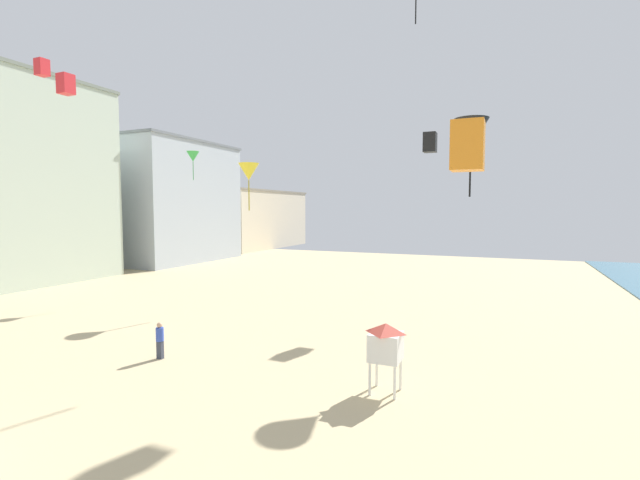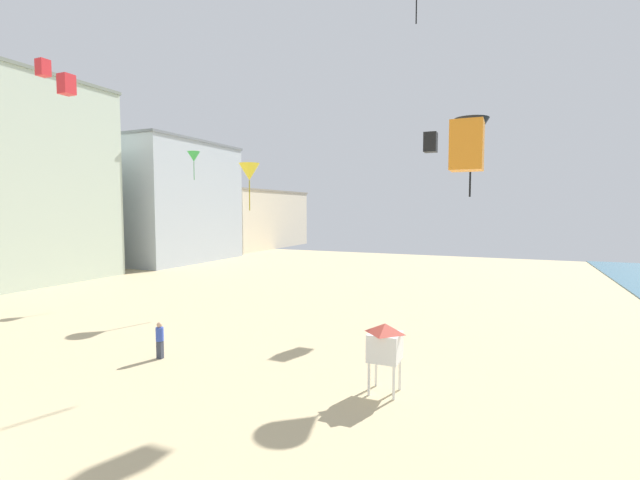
% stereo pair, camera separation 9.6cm
% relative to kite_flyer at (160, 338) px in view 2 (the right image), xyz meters
% --- Properties ---
extents(boardwalk_hotel_near, '(13.07, 12.91, 18.24)m').
position_rel_kite_flyer_xyz_m(boardwalk_hotel_near, '(-28.28, 11.85, 8.21)').
color(boardwalk_hotel_near, '#B7C6B2').
rests_on(boardwalk_hotel_near, ground).
extents(boardwalk_hotel_mid, '(15.43, 16.88, 15.12)m').
position_rel_kite_flyer_xyz_m(boardwalk_hotel_mid, '(-28.28, 29.57, 6.65)').
color(boardwalk_hotel_mid, '#ADB7C1').
rests_on(boardwalk_hotel_mid, ground).
extents(boardwalk_hotel_far, '(12.81, 22.39, 9.82)m').
position_rel_kite_flyer_xyz_m(boardwalk_hotel_far, '(-28.28, 51.01, 4.00)').
color(boardwalk_hotel_far, beige).
rests_on(boardwalk_hotel_far, ground).
extents(kite_flyer, '(0.34, 0.34, 1.64)m').
position_rel_kite_flyer_xyz_m(kite_flyer, '(0.00, 0.00, 0.00)').
color(kite_flyer, '#383D4C').
rests_on(kite_flyer, ground).
extents(lifeguard_stand, '(1.10, 1.10, 2.55)m').
position_rel_kite_flyer_xyz_m(lifeguard_stand, '(10.14, 0.42, 0.92)').
color(lifeguard_stand, white).
rests_on(lifeguard_stand, ground).
extents(kite_black_box, '(0.81, 0.81, 1.27)m').
position_rel_kite_flyer_xyz_m(kite_black_box, '(9.22, 14.71, 10.07)').
color(kite_black_box, black).
extents(kite_orange_box, '(1.05, 1.05, 1.65)m').
position_rel_kite_flyer_xyz_m(kite_orange_box, '(12.75, 0.96, 7.85)').
color(kite_orange_box, orange).
extents(kite_red_box, '(0.67, 0.67, 1.05)m').
position_rel_kite_flyer_xyz_m(kite_red_box, '(-7.83, 1.87, 12.38)').
color(kite_red_box, red).
extents(kite_green_delta, '(1.00, 1.00, 2.27)m').
position_rel_kite_flyer_xyz_m(kite_green_delta, '(-9.23, 13.77, 9.91)').
color(kite_green_delta, green).
extents(kite_yellow_delta, '(1.45, 1.45, 3.29)m').
position_rel_kite_flyer_xyz_m(kite_yellow_delta, '(-2.67, 11.63, 8.32)').
color(kite_yellow_delta, yellow).
extents(kite_red_box_2, '(0.65, 0.65, 1.03)m').
position_rel_kite_flyer_xyz_m(kite_red_box_2, '(-12.92, 4.15, 14.54)').
color(kite_red_box_2, red).
extents(kite_black_delta_2, '(1.68, 1.68, 3.82)m').
position_rel_kite_flyer_xyz_m(kite_black_delta_2, '(12.27, 8.27, 9.46)').
color(kite_black_delta_2, black).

